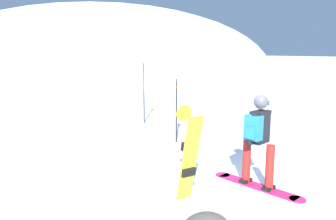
{
  "coord_description": "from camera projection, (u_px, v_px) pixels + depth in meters",
  "views": [
    {
      "loc": [
        -4.13,
        -4.53,
        2.46
      ],
      "look_at": [
        0.09,
        2.67,
        1.0
      ],
      "focal_mm": 35.78,
      "sensor_mm": 36.0,
      "label": 1
    }
  ],
  "objects": [
    {
      "name": "ridge_peak_main",
      "position": [
        107.0,
        73.0,
        39.35
      ],
      "size": [
        39.25,
        35.33,
        15.29
      ],
      "color": "white",
      "rests_on": "ground"
    },
    {
      "name": "piste_marker_far",
      "position": [
        144.0,
        88.0,
        11.54
      ],
      "size": [
        0.2,
        0.2,
        2.13
      ],
      "color": "black",
      "rests_on": "ground"
    },
    {
      "name": "ground_plane",
      "position": [
        235.0,
        183.0,
        6.34
      ],
      "size": [
        300.0,
        300.0,
        0.0
      ],
      "primitive_type": "plane",
      "color": "white"
    },
    {
      "name": "rock_dark",
      "position": [
        263.0,
        132.0,
        10.38
      ],
      "size": [
        0.44,
        0.38,
        0.31
      ],
      "color": "#4C4742",
      "rests_on": "ground"
    },
    {
      "name": "spare_snowboard",
      "position": [
        189.0,
        154.0,
        5.42
      ],
      "size": [
        0.28,
        0.41,
        1.62
      ],
      "color": "yellow",
      "rests_on": "ground"
    },
    {
      "name": "snowboarder_main",
      "position": [
        258.0,
        139.0,
        5.99
      ],
      "size": [
        0.66,
        1.8,
        1.71
      ],
      "color": "#D11E5B",
      "rests_on": "ground"
    },
    {
      "name": "piste_marker_near",
      "position": [
        176.0,
        105.0,
        9.07
      ],
      "size": [
        0.2,
        0.2,
        1.79
      ],
      "color": "black",
      "rests_on": "ground"
    }
  ]
}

